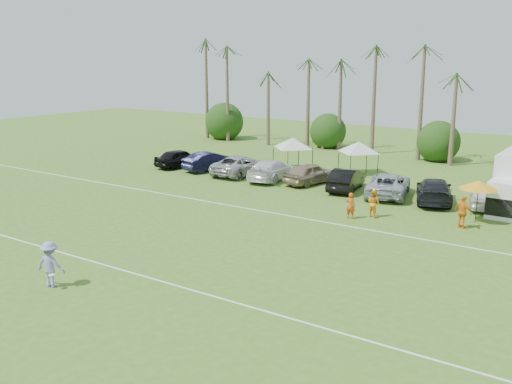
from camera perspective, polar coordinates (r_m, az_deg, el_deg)
The scene contains 29 objects.
ground at distance 27.37m, azimuth -19.66°, elevation -7.65°, with size 120.00×120.00×0.00m, color #446B20.
field_lines at distance 32.43m, azimuth -8.33°, elevation -3.69°, with size 80.00×12.10×0.01m.
palm_tree_0 at distance 68.14m, azimuth -5.46°, elevation 11.72°, with size 2.40×2.40×8.90m.
palm_tree_1 at distance 65.09m, azimuth -1.98°, elevation 12.46°, with size 2.40×2.40×9.90m.
palm_tree_2 at distance 62.30m, azimuth 1.86°, elevation 13.21°, with size 2.40×2.40×10.90m.
palm_tree_3 at distance 60.29m, azimuth 5.19°, elevation 13.96°, with size 2.40×2.40×11.90m.
palm_tree_4 at distance 58.51m, azimuth 8.65°, elevation 11.35°, with size 2.40×2.40×8.90m.
palm_tree_5 at distance 56.89m, azimuth 12.40°, elevation 12.02°, with size 2.40×2.40×9.90m.
palm_tree_6 at distance 55.54m, azimuth 16.38°, elevation 12.65°, with size 2.40×2.40×10.90m.
palm_tree_7 at distance 54.46m, azimuth 20.55°, elevation 13.24°, with size 2.40×2.40×11.90m.
bush_tree_0 at distance 67.51m, azimuth -2.82°, elevation 6.91°, with size 4.00×4.00×4.00m.
bush_tree_1 at distance 60.73m, azimuth 7.15°, elevation 6.09°, with size 4.00×4.00×4.00m.
bush_tree_2 at distance 56.45m, azimuth 18.13°, elevation 4.97°, with size 4.00×4.00×4.00m.
sideline_player_a at distance 34.44m, azimuth 9.44°, elevation -1.35°, with size 0.58×0.38×1.59m, color #D45017.
sideline_player_b at distance 35.05m, azimuth 11.68°, elevation -1.10°, with size 0.82×0.64×1.70m, color orange.
sideline_player_c at distance 34.09m, azimuth 19.99°, elevation -1.89°, with size 1.10×0.46×1.88m, color orange.
canopy_tent_left at distance 48.99m, azimuth 3.75°, elevation 5.44°, with size 3.85×3.85×3.12m.
canopy_tent_right at distance 47.49m, azimuth 10.28°, elevation 4.97°, with size 3.82×3.82×3.09m.
market_umbrella at distance 35.29m, azimuth 21.37°, elevation 0.67°, with size 2.25×2.25×2.50m.
frisbee_player at distance 25.56m, azimuth -19.86°, elevation -6.81°, with size 1.44×1.08×1.98m.
parked_car_0 at distance 50.29m, azimuth -7.62°, elevation 3.39°, with size 1.88×4.67×1.59m, color black.
parked_car_1 at distance 48.48m, azimuth -4.59°, elevation 3.09°, with size 1.68×4.83×1.59m, color black.
parked_car_2 at distance 46.56m, azimuth -1.57°, elevation 2.70°, with size 2.64×5.73×1.59m, color #A5A6A7.
parked_car_3 at distance 44.65m, azimuth 1.59°, elevation 2.23°, with size 2.23×5.48×1.59m, color silver.
parked_car_4 at distance 43.44m, azimuth 5.43°, elevation 1.86°, with size 1.88×4.67×1.59m, color gray.
parked_car_5 at distance 41.72m, azimuth 9.00°, elevation 1.27°, with size 1.68×4.83×1.59m, color black.
parked_car_6 at distance 40.57m, azimuth 13.09°, elevation 0.74°, with size 2.64×5.73×1.59m, color #A3A9B3.
parked_car_7 at distance 39.63m, azimuth 17.38°, elevation 0.16°, with size 2.23×5.48×1.59m, color black.
parked_car_8 at distance 39.32m, azimuth 21.98°, elevation -0.31°, with size 1.88×4.67×1.59m, color white.
Camera 1 is at (20.90, -14.90, 9.50)m, focal length 40.00 mm.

